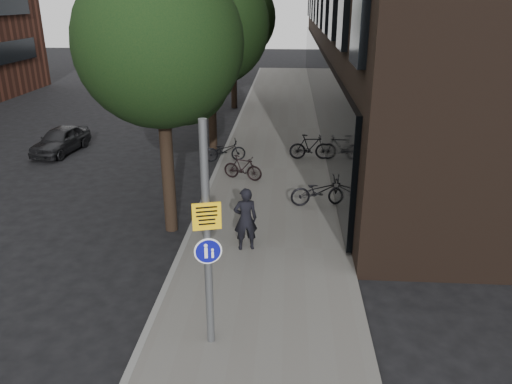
# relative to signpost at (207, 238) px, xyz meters

# --- Properties ---
(ground) EXTENTS (120.00, 120.00, 0.00)m
(ground) POSITION_rel_signpost_xyz_m (0.65, 0.65, -2.35)
(ground) COLOR black
(ground) RESTS_ON ground
(sidewalk) EXTENTS (4.50, 60.00, 0.12)m
(sidewalk) POSITION_rel_signpost_xyz_m (0.90, 10.65, -2.29)
(sidewalk) COLOR #5C5A55
(sidewalk) RESTS_ON ground
(curb_edge) EXTENTS (0.15, 60.00, 0.13)m
(curb_edge) POSITION_rel_signpost_xyz_m (-1.35, 10.65, -2.29)
(curb_edge) COLOR slate
(curb_edge) RESTS_ON ground
(street_tree_near) EXTENTS (4.40, 4.40, 7.50)m
(street_tree_near) POSITION_rel_signpost_xyz_m (-1.88, 5.29, 2.76)
(street_tree_near) COLOR black
(street_tree_near) RESTS_ON ground
(street_tree_mid) EXTENTS (5.00, 5.00, 7.80)m
(street_tree_mid) POSITION_rel_signpost_xyz_m (-1.88, 13.79, 2.76)
(street_tree_mid) COLOR black
(street_tree_mid) RESTS_ON ground
(street_tree_far) EXTENTS (5.00, 5.00, 7.80)m
(street_tree_far) POSITION_rel_signpost_xyz_m (-1.88, 22.79, 2.76)
(street_tree_far) COLOR black
(street_tree_far) RESTS_ON ground
(signpost) EXTENTS (0.50, 0.16, 4.42)m
(signpost) POSITION_rel_signpost_xyz_m (0.00, 0.00, 0.00)
(signpost) COLOR #595B5E
(signpost) RESTS_ON sidewalk
(pedestrian) EXTENTS (0.71, 0.55, 1.73)m
(pedestrian) POSITION_rel_signpost_xyz_m (0.35, 3.87, -1.37)
(pedestrian) COLOR black
(pedestrian) RESTS_ON sidewalk
(parked_bike_facade_near) EXTENTS (1.92, 0.92, 0.97)m
(parked_bike_facade_near) POSITION_rel_signpost_xyz_m (2.45, 7.01, -1.75)
(parked_bike_facade_near) COLOR black
(parked_bike_facade_near) RESTS_ON sidewalk
(parked_bike_facade_far) EXTENTS (1.77, 0.59, 1.05)m
(parked_bike_facade_far) POSITION_rel_signpost_xyz_m (2.36, 11.95, -1.71)
(parked_bike_facade_far) COLOR black
(parked_bike_facade_far) RESTS_ON sidewalk
(parked_bike_curb_near) EXTENTS (1.80, 0.98, 0.90)m
(parked_bike_curb_near) POSITION_rel_signpost_xyz_m (-1.15, 11.47, -1.78)
(parked_bike_curb_near) COLOR black
(parked_bike_curb_near) RESTS_ON sidewalk
(parked_bike_curb_far) EXTENTS (1.56, 0.89, 0.90)m
(parked_bike_curb_far) POSITION_rel_signpost_xyz_m (-0.21, 9.30, -1.78)
(parked_bike_curb_far) COLOR black
(parked_bike_curb_far) RESTS_ON sidewalk
(parked_car_near) EXTENTS (1.77, 3.49, 1.14)m
(parked_car_near) POSITION_rel_signpost_xyz_m (-8.53, 12.59, -1.78)
(parked_car_near) COLOR #232326
(parked_car_near) RESTS_ON ground
(parked_car_mid) EXTENTS (1.66, 4.04, 1.30)m
(parked_car_mid) POSITION_rel_signpost_xyz_m (-7.81, 24.13, -1.70)
(parked_car_mid) COLOR #5B221A
(parked_car_mid) RESTS_ON ground
(parked_car_far) EXTENTS (2.04, 4.57, 1.30)m
(parked_car_far) POSITION_rel_signpost_xyz_m (-7.51, 29.74, -1.70)
(parked_car_far) COLOR #1B2231
(parked_car_far) RESTS_ON ground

